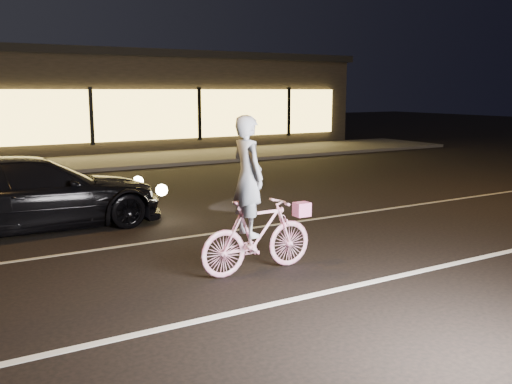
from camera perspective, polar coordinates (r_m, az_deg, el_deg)
ground at (r=9.45m, az=8.04°, el=-5.76°), size 90.00×90.00×0.00m
lane_stripe_near at (r=8.38m, az=14.51°, el=-8.03°), size 60.00×0.12×0.01m
lane_stripe_far at (r=11.02m, az=1.53°, el=-3.33°), size 60.00×0.10×0.01m
sidewalk at (r=21.02m, az=-14.67°, el=2.95°), size 30.00×4.00×0.12m
storefront at (r=26.66m, az=-18.50°, el=8.72°), size 25.40×8.42×4.20m
cyclist at (r=8.04m, az=-0.11°, el=-2.61°), size 1.78×0.61×2.24m
sedan at (r=11.31m, az=-21.34°, el=-0.14°), size 4.82×2.10×1.38m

